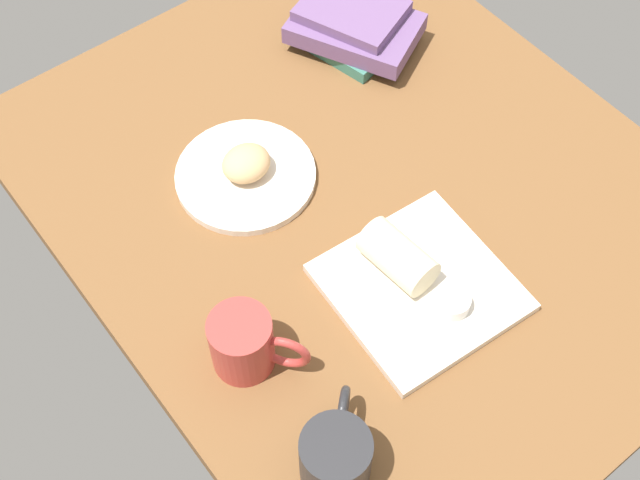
# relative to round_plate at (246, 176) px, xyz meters

# --- Properties ---
(dining_table) EXTENTS (1.10, 0.90, 0.04)m
(dining_table) POSITION_rel_round_plate_xyz_m (-0.14, -0.14, -0.03)
(dining_table) COLOR brown
(dining_table) RESTS_ON ground
(round_plate) EXTENTS (0.23, 0.23, 0.01)m
(round_plate) POSITION_rel_round_plate_xyz_m (0.00, 0.00, 0.00)
(round_plate) COLOR silver
(round_plate) RESTS_ON dining_table
(scone_pastry) EXTENTS (0.07, 0.08, 0.05)m
(scone_pastry) POSITION_rel_round_plate_xyz_m (-0.00, -0.00, 0.03)
(scone_pastry) COLOR tan
(scone_pastry) RESTS_ON round_plate
(square_plate) EXTENTS (0.27, 0.27, 0.02)m
(square_plate) POSITION_rel_round_plate_xyz_m (-0.33, -0.08, 0.00)
(square_plate) COLOR silver
(square_plate) RESTS_ON dining_table
(sauce_cup) EXTENTS (0.05, 0.05, 0.03)m
(sauce_cup) POSITION_rel_round_plate_xyz_m (-0.38, -0.09, 0.02)
(sauce_cup) COLOR silver
(sauce_cup) RESTS_ON square_plate
(breakfast_wrap) EXTENTS (0.12, 0.07, 0.06)m
(breakfast_wrap) POSITION_rel_round_plate_xyz_m (-0.28, -0.07, 0.04)
(breakfast_wrap) COLOR beige
(breakfast_wrap) RESTS_ON square_plate
(book_stack) EXTENTS (0.26, 0.23, 0.08)m
(book_stack) POSITION_rel_round_plate_xyz_m (0.13, -0.33, 0.03)
(book_stack) COLOR #387260
(book_stack) RESTS_ON dining_table
(coffee_mug) EXTENTS (0.12, 0.12, 0.10)m
(coffee_mug) POSITION_rel_round_plate_xyz_m (-0.46, 0.18, 0.04)
(coffee_mug) COLOR #262628
(coffee_mug) RESTS_ON dining_table
(second_mug) EXTENTS (0.12, 0.11, 0.10)m
(second_mug) POSITION_rel_round_plate_xyz_m (-0.26, 0.18, 0.04)
(second_mug) COLOR #B23833
(second_mug) RESTS_ON dining_table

